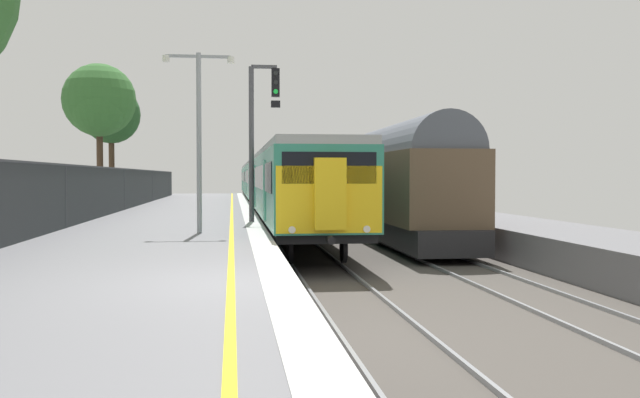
% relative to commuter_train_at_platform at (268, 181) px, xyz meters
% --- Properties ---
extents(ground, '(17.40, 110.00, 1.21)m').
position_rel_commuter_train_at_platform_xyz_m(ground, '(0.54, -36.61, -1.88)').
color(ground, slate).
extents(commuter_train_at_platform, '(2.83, 60.38, 3.81)m').
position_rel_commuter_train_at_platform_xyz_m(commuter_train_at_platform, '(0.00, 0.00, 0.00)').
color(commuter_train_at_platform, '#2D846B').
rests_on(commuter_train_at_platform, ground).
extents(freight_train_adjacent_track, '(2.60, 25.06, 4.54)m').
position_rel_commuter_train_at_platform_xyz_m(freight_train_adjacent_track, '(4.00, -15.33, 0.21)').
color(freight_train_adjacent_track, '#232326').
rests_on(freight_train_adjacent_track, ground).
extents(signal_gantry, '(1.10, 0.24, 5.51)m').
position_rel_commuter_train_at_platform_xyz_m(signal_gantry, '(-1.49, -22.65, 2.15)').
color(signal_gantry, '#47474C').
rests_on(signal_gantry, ground).
extents(platform_lamp_mid, '(2.00, 0.20, 5.07)m').
position_rel_commuter_train_at_platform_xyz_m(platform_lamp_mid, '(-3.34, -27.32, 1.76)').
color(platform_lamp_mid, '#93999E').
rests_on(platform_lamp_mid, ground).
extents(background_tree_left, '(3.74, 3.76, 7.42)m').
position_rel_commuter_train_at_platform_xyz_m(background_tree_left, '(-9.20, -10.21, 4.11)').
color(background_tree_left, '#473323').
rests_on(background_tree_left, ground).
extents(background_tree_right, '(3.40, 3.40, 6.94)m').
position_rel_commuter_train_at_platform_xyz_m(background_tree_right, '(-9.58, -4.87, 3.86)').
color(background_tree_right, '#473323').
rests_on(background_tree_right, ground).
extents(background_tree_back, '(2.95, 2.97, 7.21)m').
position_rel_commuter_train_at_platform_xyz_m(background_tree_back, '(-10.36, 0.32, 4.34)').
color(background_tree_back, '#473323').
rests_on(background_tree_back, ground).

